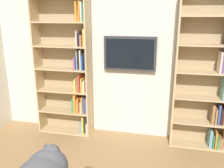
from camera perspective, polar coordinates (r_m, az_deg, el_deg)
The scene contains 4 objects.
wall_back at distance 3.63m, azimuth 4.93°, elevation 7.85°, with size 4.52×0.06×2.70m, color silver.
bookshelf_left at distance 3.55m, azimuth 23.40°, elevation 1.90°, with size 0.86×0.28×2.24m.
bookshelf_right at distance 3.79m, azimuth -10.16°, elevation 3.10°, with size 0.86×0.28×2.14m.
wall_mounted_tv at distance 3.56m, azimuth 4.31°, elevation 7.27°, with size 0.78×0.07×0.51m.
Camera 1 is at (-0.49, 1.33, 1.87)m, focal length 38.07 mm.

